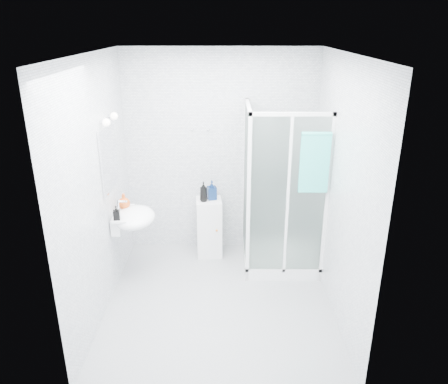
{
  "coord_description": "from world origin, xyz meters",
  "views": [
    {
      "loc": [
        0.08,
        -4.03,
        2.86
      ],
      "look_at": [
        0.05,
        0.35,
        1.15
      ],
      "focal_mm": 35.0,
      "sensor_mm": 36.0,
      "label": 1
    }
  ],
  "objects_px": {
    "shower_enclosure": "(275,233)",
    "storage_cabinet": "(209,227)",
    "soap_dispenser_black": "(116,213)",
    "wall_basin": "(132,218)",
    "shampoo_bottle_b": "(212,190)",
    "soap_dispenser_orange": "(124,201)",
    "hand_towel": "(315,161)",
    "shampoo_bottle_a": "(204,192)"
  },
  "relations": [
    {
      "from": "wall_basin",
      "to": "storage_cabinet",
      "type": "relative_size",
      "value": 0.73
    },
    {
      "from": "wall_basin",
      "to": "hand_towel",
      "type": "xyz_separation_m",
      "value": [
        1.99,
        -0.09,
        0.7
      ]
    },
    {
      "from": "shower_enclosure",
      "to": "storage_cabinet",
      "type": "xyz_separation_m",
      "value": [
        -0.81,
        0.29,
        -0.06
      ]
    },
    {
      "from": "wall_basin",
      "to": "shampoo_bottle_b",
      "type": "xyz_separation_m",
      "value": [
        0.88,
        0.64,
        0.09
      ]
    },
    {
      "from": "storage_cabinet",
      "to": "shower_enclosure",
      "type": "bearing_deg",
      "value": -24.56
    },
    {
      "from": "wall_basin",
      "to": "hand_towel",
      "type": "distance_m",
      "value": 2.11
    },
    {
      "from": "shampoo_bottle_a",
      "to": "soap_dispenser_black",
      "type": "bearing_deg",
      "value": -139.93
    },
    {
      "from": "storage_cabinet",
      "to": "soap_dispenser_black",
      "type": "relative_size",
      "value": 4.96
    },
    {
      "from": "shampoo_bottle_a",
      "to": "soap_dispenser_orange",
      "type": "relative_size",
      "value": 1.41
    },
    {
      "from": "shower_enclosure",
      "to": "soap_dispenser_orange",
      "type": "xyz_separation_m",
      "value": [
        -1.77,
        -0.2,
        0.51
      ]
    },
    {
      "from": "storage_cabinet",
      "to": "soap_dispenser_orange",
      "type": "xyz_separation_m",
      "value": [
        -0.95,
        -0.49,
        0.57
      ]
    },
    {
      "from": "wall_basin",
      "to": "shower_enclosure",
      "type": "bearing_deg",
      "value": 10.81
    },
    {
      "from": "soap_dispenser_black",
      "to": "shampoo_bottle_b",
      "type": "bearing_deg",
      "value": 39.62
    },
    {
      "from": "storage_cabinet",
      "to": "shampoo_bottle_b",
      "type": "distance_m",
      "value": 0.51
    },
    {
      "from": "wall_basin",
      "to": "storage_cabinet",
      "type": "distance_m",
      "value": 1.11
    },
    {
      "from": "soap_dispenser_orange",
      "to": "shampoo_bottle_a",
      "type": "bearing_deg",
      "value": 27.08
    },
    {
      "from": "hand_towel",
      "to": "soap_dispenser_black",
      "type": "relative_size",
      "value": 4.29
    },
    {
      "from": "shampoo_bottle_a",
      "to": "shampoo_bottle_b",
      "type": "xyz_separation_m",
      "value": [
        0.1,
        0.07,
        -0.01
      ]
    },
    {
      "from": "soap_dispenser_black",
      "to": "soap_dispenser_orange",
      "type": "bearing_deg",
      "value": 87.39
    },
    {
      "from": "soap_dispenser_orange",
      "to": "soap_dispenser_black",
      "type": "xyz_separation_m",
      "value": [
        -0.01,
        -0.3,
        -0.01
      ]
    },
    {
      "from": "hand_towel",
      "to": "shampoo_bottle_b",
      "type": "relative_size",
      "value": 2.72
    },
    {
      "from": "hand_towel",
      "to": "shower_enclosure",
      "type": "bearing_deg",
      "value": 129.9
    },
    {
      "from": "wall_basin",
      "to": "soap_dispenser_orange",
      "type": "relative_size",
      "value": 3.11
    },
    {
      "from": "shampoo_bottle_b",
      "to": "soap_dispenser_orange",
      "type": "distance_m",
      "value": 1.12
    },
    {
      "from": "soap_dispenser_black",
      "to": "shower_enclosure",
      "type": "bearing_deg",
      "value": 15.88
    },
    {
      "from": "wall_basin",
      "to": "shampoo_bottle_a",
      "type": "bearing_deg",
      "value": 36.17
    },
    {
      "from": "hand_towel",
      "to": "shampoo_bottle_b",
      "type": "bearing_deg",
      "value": 146.9
    },
    {
      "from": "soap_dispenser_orange",
      "to": "soap_dispenser_black",
      "type": "bearing_deg",
      "value": -92.61
    },
    {
      "from": "hand_towel",
      "to": "soap_dispenser_black",
      "type": "height_order",
      "value": "hand_towel"
    },
    {
      "from": "hand_towel",
      "to": "soap_dispenser_orange",
      "type": "bearing_deg",
      "value": 174.57
    },
    {
      "from": "wall_basin",
      "to": "soap_dispenser_orange",
      "type": "xyz_separation_m",
      "value": [
        -0.11,
        0.11,
        0.16
      ]
    },
    {
      "from": "shower_enclosure",
      "to": "soap_dispenser_black",
      "type": "distance_m",
      "value": 1.91
    },
    {
      "from": "shower_enclosure",
      "to": "soap_dispenser_orange",
      "type": "distance_m",
      "value": 1.85
    },
    {
      "from": "shower_enclosure",
      "to": "shampoo_bottle_b",
      "type": "relative_size",
      "value": 8.21
    },
    {
      "from": "storage_cabinet",
      "to": "wall_basin",
      "type": "bearing_deg",
      "value": -149.39
    },
    {
      "from": "shampoo_bottle_a",
      "to": "shampoo_bottle_b",
      "type": "bearing_deg",
      "value": 35.26
    },
    {
      "from": "shower_enclosure",
      "to": "soap_dispenser_black",
      "type": "height_order",
      "value": "shower_enclosure"
    },
    {
      "from": "wall_basin",
      "to": "soap_dispenser_black",
      "type": "bearing_deg",
      "value": -123.14
    },
    {
      "from": "shampoo_bottle_a",
      "to": "wall_basin",
      "type": "bearing_deg",
      "value": -143.83
    },
    {
      "from": "wall_basin",
      "to": "shampoo_bottle_b",
      "type": "bearing_deg",
      "value": 36.07
    },
    {
      "from": "hand_towel",
      "to": "soap_dispenser_orange",
      "type": "relative_size",
      "value": 3.68
    },
    {
      "from": "wall_basin",
      "to": "soap_dispenser_orange",
      "type": "bearing_deg",
      "value": 133.86
    }
  ]
}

